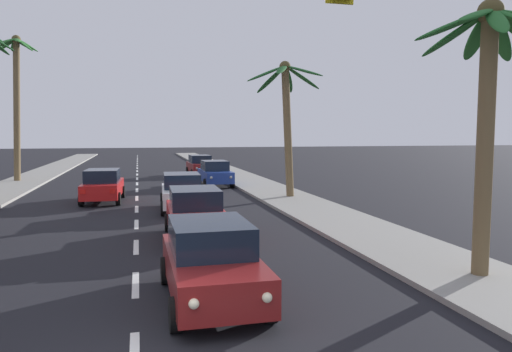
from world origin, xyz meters
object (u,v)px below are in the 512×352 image
(sedan_oncoming_far, at_px, (103,185))
(sedan_parked_mid_kerb, at_px, (215,173))
(sedan_third_in_queue, at_px, (195,213))
(palm_left_farthest, at_px, (17,88))
(sedan_lead_at_stop_bar, at_px, (211,261))
(sedan_fifth_in_queue, at_px, (182,192))
(palm_right_nearest, at_px, (488,83))
(traffic_signal_mast, at_px, (355,14))
(palm_right_second, at_px, (287,105))
(sedan_parked_nearest_kerb, at_px, (200,165))

(sedan_oncoming_far, bearing_deg, sedan_parked_mid_kerb, 41.88)
(sedan_parked_mid_kerb, bearing_deg, sedan_third_in_queue, -101.24)
(sedan_oncoming_far, distance_m, palm_left_farthest, 14.48)
(sedan_lead_at_stop_bar, relative_size, sedan_fifth_in_queue, 0.99)
(sedan_parked_mid_kerb, bearing_deg, palm_right_nearest, -82.20)
(sedan_parked_mid_kerb, bearing_deg, traffic_signal_mast, -94.39)
(traffic_signal_mast, relative_size, palm_right_second, 1.51)
(traffic_signal_mast, bearing_deg, sedan_parked_mid_kerb, 85.61)
(sedan_oncoming_far, bearing_deg, sedan_parked_nearest_kerb, 64.46)
(sedan_third_in_queue, height_order, sedan_fifth_in_queue, same)
(palm_right_nearest, bearing_deg, sedan_parked_mid_kerb, 97.80)
(sedan_parked_nearest_kerb, bearing_deg, palm_right_second, -80.01)
(palm_right_nearest, bearing_deg, traffic_signal_mast, -146.13)
(traffic_signal_mast, xyz_separation_m, palm_right_second, (4.66, 18.12, -0.23))
(sedan_parked_nearest_kerb, relative_size, palm_left_farthest, 0.44)
(traffic_signal_mast, xyz_separation_m, sedan_lead_at_stop_bar, (-1.57, 3.45, -4.35))
(traffic_signal_mast, xyz_separation_m, sedan_oncoming_far, (-4.80, 19.25, -4.35))
(sedan_lead_at_stop_bar, bearing_deg, palm_right_second, 66.98)
(traffic_signal_mast, bearing_deg, sedan_parked_nearest_kerb, 86.63)
(traffic_signal_mast, xyz_separation_m, palm_left_farthest, (-11.21, 30.86, 1.48))
(traffic_signal_mast, relative_size, palm_left_farthest, 1.07)
(traffic_signal_mast, relative_size, sedan_lead_at_stop_bar, 2.48)
(palm_left_farthest, bearing_deg, sedan_third_in_queue, -64.81)
(sedan_parked_nearest_kerb, relative_size, palm_right_second, 0.62)
(traffic_signal_mast, xyz_separation_m, sedan_fifth_in_queue, (-1.10, 15.65, -4.35))
(sedan_parked_nearest_kerb, distance_m, sedan_parked_mid_kerb, 8.12)
(sedan_parked_mid_kerb, height_order, palm_right_nearest, palm_right_nearest)
(sedan_fifth_in_queue, xyz_separation_m, palm_right_second, (5.77, 2.46, 4.12))
(sedan_parked_mid_kerb, bearing_deg, sedan_fifth_in_queue, -107.51)
(traffic_signal_mast, xyz_separation_m, sedan_third_in_queue, (-1.19, 9.55, -4.35))
(sedan_oncoming_far, xyz_separation_m, palm_right_second, (9.47, -1.14, 4.12))
(sedan_third_in_queue, distance_m, sedan_oncoming_far, 10.35)
(sedan_oncoming_far, relative_size, sedan_parked_mid_kerb, 1.01)
(sedan_fifth_in_queue, distance_m, sedan_parked_mid_kerb, 10.11)
(sedan_third_in_queue, height_order, sedan_parked_mid_kerb, same)
(sedan_lead_at_stop_bar, relative_size, palm_right_second, 0.61)
(sedan_third_in_queue, height_order, palm_left_farthest, palm_left_farthest)
(sedan_third_in_queue, xyz_separation_m, sedan_parked_nearest_kerb, (3.16, 23.87, 0.00))
(palm_left_farthest, bearing_deg, sedan_lead_at_stop_bar, -70.63)
(sedan_lead_at_stop_bar, relative_size, sedan_third_in_queue, 1.00)
(traffic_signal_mast, bearing_deg, palm_right_nearest, 33.87)
(sedan_fifth_in_queue, bearing_deg, sedan_parked_mid_kerb, 72.49)
(sedan_parked_nearest_kerb, bearing_deg, palm_right_nearest, -84.34)
(traffic_signal_mast, distance_m, sedan_lead_at_stop_bar, 5.77)
(sedan_lead_at_stop_bar, relative_size, sedan_parked_mid_kerb, 1.00)
(traffic_signal_mast, relative_size, sedan_third_in_queue, 2.47)
(sedan_third_in_queue, xyz_separation_m, sedan_fifth_in_queue, (0.09, 6.10, 0.00))
(sedan_parked_nearest_kerb, xyz_separation_m, palm_right_nearest, (2.98, -30.10, 3.84))
(sedan_parked_nearest_kerb, bearing_deg, sedan_lead_at_stop_bar, -96.73)
(traffic_signal_mast, relative_size, palm_right_nearest, 1.67)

